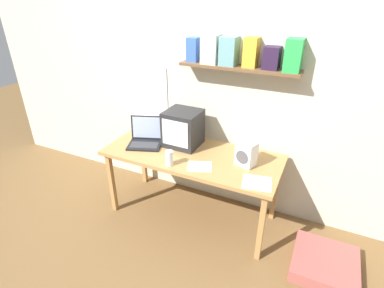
{
  "coord_description": "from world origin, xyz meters",
  "views": [
    {
      "loc": [
        1.04,
        -2.2,
        2.08
      ],
      "look_at": [
        0.0,
        0.0,
        0.81
      ],
      "focal_mm": 28.0,
      "sensor_mm": 36.0,
      "label": 1
    }
  ],
  "objects_px": {
    "loose_paper_near_laptop": "(200,166)",
    "printed_handout": "(145,131)",
    "corner_desk": "(192,159)",
    "crt_monitor": "(183,128)",
    "laptop": "(146,137)",
    "space_heater": "(246,154)",
    "desk_lamp": "(160,121)",
    "loose_paper_near_monitor": "(257,183)",
    "juice_glass": "(169,159)",
    "floor_cushion": "(325,264)"
  },
  "relations": [
    {
      "from": "crt_monitor",
      "to": "loose_paper_near_laptop",
      "type": "relative_size",
      "value": 1.36
    },
    {
      "from": "loose_paper_near_monitor",
      "to": "floor_cushion",
      "type": "xyz_separation_m",
      "value": [
        0.62,
        0.05,
        -0.66
      ]
    },
    {
      "from": "crt_monitor",
      "to": "juice_glass",
      "type": "relative_size",
      "value": 2.57
    },
    {
      "from": "laptop",
      "to": "loose_paper_near_laptop",
      "type": "xyz_separation_m",
      "value": [
        0.66,
        -0.18,
        -0.06
      ]
    },
    {
      "from": "juice_glass",
      "to": "space_heater",
      "type": "relative_size",
      "value": 0.61
    },
    {
      "from": "desk_lamp",
      "to": "loose_paper_near_laptop",
      "type": "distance_m",
      "value": 0.73
    },
    {
      "from": "crt_monitor",
      "to": "laptop",
      "type": "height_order",
      "value": "crt_monitor"
    },
    {
      "from": "desk_lamp",
      "to": "juice_glass",
      "type": "bearing_deg",
      "value": -58.37
    },
    {
      "from": "corner_desk",
      "to": "crt_monitor",
      "type": "relative_size",
      "value": 4.73
    },
    {
      "from": "laptop",
      "to": "space_heater",
      "type": "xyz_separation_m",
      "value": [
        1.01,
        0.02,
        0.05
      ]
    },
    {
      "from": "juice_glass",
      "to": "floor_cushion",
      "type": "bearing_deg",
      "value": 4.28
    },
    {
      "from": "corner_desk",
      "to": "floor_cushion",
      "type": "relative_size",
      "value": 3.21
    },
    {
      "from": "laptop",
      "to": "printed_handout",
      "type": "relative_size",
      "value": 1.67
    },
    {
      "from": "loose_paper_near_monitor",
      "to": "desk_lamp",
      "type": "bearing_deg",
      "value": 160.37
    },
    {
      "from": "space_heater",
      "to": "loose_paper_near_monitor",
      "type": "distance_m",
      "value": 0.3
    },
    {
      "from": "corner_desk",
      "to": "crt_monitor",
      "type": "distance_m",
      "value": 0.31
    },
    {
      "from": "corner_desk",
      "to": "desk_lamp",
      "type": "relative_size",
      "value": 5.68
    },
    {
      "from": "laptop",
      "to": "loose_paper_near_monitor",
      "type": "height_order",
      "value": "laptop"
    },
    {
      "from": "laptop",
      "to": "loose_paper_near_laptop",
      "type": "relative_size",
      "value": 1.52
    },
    {
      "from": "loose_paper_near_monitor",
      "to": "floor_cushion",
      "type": "distance_m",
      "value": 0.91
    },
    {
      "from": "juice_glass",
      "to": "space_heater",
      "type": "height_order",
      "value": "space_heater"
    },
    {
      "from": "laptop",
      "to": "space_heater",
      "type": "height_order",
      "value": "laptop"
    },
    {
      "from": "printed_handout",
      "to": "crt_monitor",
      "type": "bearing_deg",
      "value": -11.22
    },
    {
      "from": "laptop",
      "to": "space_heater",
      "type": "bearing_deg",
      "value": -18.84
    },
    {
      "from": "crt_monitor",
      "to": "desk_lamp",
      "type": "bearing_deg",
      "value": 170.56
    },
    {
      "from": "loose_paper_near_laptop",
      "to": "loose_paper_near_monitor",
      "type": "height_order",
      "value": "same"
    },
    {
      "from": "laptop",
      "to": "juice_glass",
      "type": "bearing_deg",
      "value": -52.55
    },
    {
      "from": "loose_paper_near_laptop",
      "to": "laptop",
      "type": "bearing_deg",
      "value": 164.83
    },
    {
      "from": "corner_desk",
      "to": "printed_handout",
      "type": "relative_size",
      "value": 7.05
    },
    {
      "from": "desk_lamp",
      "to": "space_heater",
      "type": "xyz_separation_m",
      "value": [
        0.95,
        -0.17,
        -0.07
      ]
    },
    {
      "from": "corner_desk",
      "to": "juice_glass",
      "type": "xyz_separation_m",
      "value": [
        -0.09,
        -0.27,
        0.12
      ]
    },
    {
      "from": "corner_desk",
      "to": "loose_paper_near_monitor",
      "type": "relative_size",
      "value": 6.3
    },
    {
      "from": "floor_cushion",
      "to": "loose_paper_near_monitor",
      "type": "bearing_deg",
      "value": -175.39
    },
    {
      "from": "crt_monitor",
      "to": "laptop",
      "type": "xyz_separation_m",
      "value": [
        -0.35,
        -0.13,
        -0.11
      ]
    },
    {
      "from": "space_heater",
      "to": "floor_cushion",
      "type": "height_order",
      "value": "space_heater"
    },
    {
      "from": "laptop",
      "to": "loose_paper_near_laptop",
      "type": "distance_m",
      "value": 0.69
    },
    {
      "from": "crt_monitor",
      "to": "desk_lamp",
      "type": "height_order",
      "value": "crt_monitor"
    },
    {
      "from": "loose_paper_near_laptop",
      "to": "floor_cushion",
      "type": "bearing_deg",
      "value": 1.04
    },
    {
      "from": "corner_desk",
      "to": "loose_paper_near_monitor",
      "type": "bearing_deg",
      "value": -17.58
    },
    {
      "from": "loose_paper_near_laptop",
      "to": "printed_handout",
      "type": "distance_m",
      "value": 0.93
    },
    {
      "from": "desk_lamp",
      "to": "floor_cushion",
      "type": "distance_m",
      "value": 1.96
    },
    {
      "from": "corner_desk",
      "to": "laptop",
      "type": "xyz_separation_m",
      "value": [
        -0.51,
        -0.0,
        0.12
      ]
    },
    {
      "from": "corner_desk",
      "to": "printed_handout",
      "type": "distance_m",
      "value": 0.72
    },
    {
      "from": "corner_desk",
      "to": "crt_monitor",
      "type": "bearing_deg",
      "value": 140.43
    },
    {
      "from": "laptop",
      "to": "juice_glass",
      "type": "height_order",
      "value": "laptop"
    },
    {
      "from": "laptop",
      "to": "desk_lamp",
      "type": "bearing_deg",
      "value": 53.21
    },
    {
      "from": "space_heater",
      "to": "loose_paper_near_monitor",
      "type": "height_order",
      "value": "space_heater"
    },
    {
      "from": "desk_lamp",
      "to": "loose_paper_near_monitor",
      "type": "relative_size",
      "value": 1.11
    },
    {
      "from": "juice_glass",
      "to": "floor_cushion",
      "type": "relative_size",
      "value": 0.26
    },
    {
      "from": "crt_monitor",
      "to": "juice_glass",
      "type": "distance_m",
      "value": 0.42
    }
  ]
}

